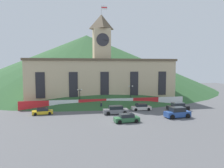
% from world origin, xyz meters
% --- Properties ---
extents(ground_plane, '(160.00, 160.00, 0.00)m').
position_xyz_m(ground_plane, '(0.00, 0.00, 0.00)').
color(ground_plane, '#565659').
extents(civic_building, '(40.43, 10.48, 26.80)m').
position_xyz_m(civic_building, '(0.00, 22.29, 6.77)').
color(civic_building, '#C6B289').
rests_on(civic_building, ground).
extents(banner_fence, '(41.34, 0.12, 2.15)m').
position_xyz_m(banner_fence, '(0.00, 14.68, 1.08)').
color(banner_fence, red).
rests_on(banner_fence, ground).
extents(hillside_backdrop, '(118.15, 118.15, 25.15)m').
position_xyz_m(hillside_backdrop, '(0.00, 69.72, 12.58)').
color(hillside_backdrop, '#2D562D').
rests_on(hillside_backdrop, ground).
extents(street_lamp_far_right, '(1.26, 0.36, 4.62)m').
position_xyz_m(street_lamp_far_right, '(-6.48, 15.98, 3.39)').
color(street_lamp_far_right, black).
rests_on(street_lamp_far_right, ground).
extents(street_lamp_center, '(1.26, 0.36, 5.23)m').
position_xyz_m(street_lamp_center, '(6.65, 15.98, 3.78)').
color(street_lamp_center, black).
rests_on(street_lamp_center, ground).
extents(car_green_wagon, '(4.69, 2.32, 1.55)m').
position_xyz_m(car_green_wagon, '(1.08, -0.23, 0.72)').
color(car_green_wagon, '#2D663D').
rests_on(car_green_wagon, ground).
extents(car_white_taxi, '(4.58, 2.29, 1.50)m').
position_xyz_m(car_white_taxi, '(7.30, 9.59, 0.69)').
color(car_white_taxi, white).
rests_on(car_white_taxi, ground).
extents(car_blue_van, '(5.25, 2.72, 2.10)m').
position_xyz_m(car_blue_van, '(11.93, 1.18, 0.96)').
color(car_blue_van, '#284C99').
rests_on(car_blue_van, ground).
extents(car_yellow_coupe, '(4.37, 2.48, 1.35)m').
position_xyz_m(car_yellow_coupe, '(-14.72, 9.61, 0.63)').
color(car_yellow_coupe, yellow).
rests_on(car_yellow_coupe, ground).
extents(car_black_suv, '(4.97, 2.50, 1.80)m').
position_xyz_m(car_black_suv, '(15.52, 7.58, 0.83)').
color(car_black_suv, black).
rests_on(car_black_suv, ground).
extents(car_gray_pickup, '(5.33, 2.42, 1.75)m').
position_xyz_m(car_gray_pickup, '(0.63, 6.92, 0.81)').
color(car_gray_pickup, slate).
rests_on(car_gray_pickup, ground).
extents(pedestrian, '(0.47, 0.47, 1.79)m').
position_xyz_m(pedestrian, '(-1.63, 12.52, 0.97)').
color(pedestrian, '#282D3D').
rests_on(pedestrian, ground).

